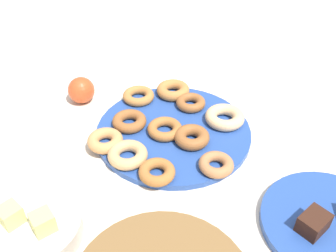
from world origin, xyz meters
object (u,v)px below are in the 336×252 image
donut_2 (173,90)px  melon_chunk_right (11,215)px  donut_0 (225,117)px  donut_5 (138,96)px  donut_1 (165,129)px  fruit_bowl (34,230)px  donut_10 (216,164)px  donut_8 (128,155)px  donut_3 (157,172)px  donut_4 (105,141)px  donut_7 (129,121)px  brownie_far (314,223)px  donut_plate (173,131)px  apple (81,90)px  donut_6 (192,103)px  cake_plate (331,225)px  melon_chunk_left (43,222)px  donut_9 (192,137)px

donut_2 → melon_chunk_right: melon_chunk_right is taller
donut_0 → donut_5: size_ratio=1.15×
donut_1 → fruit_bowl: size_ratio=0.48×
donut_10 → melon_chunk_right: 0.41m
donut_0 → donut_1: donut_0 is taller
donut_8 → melon_chunk_right: (0.08, 0.25, 0.03)m
donut_3 → donut_4: donut_4 is taller
donut_7 → brownie_far: brownie_far is taller
donut_plate → brownie_far: brownie_far is taller
melon_chunk_right → donut_5: bearing=-88.7°
donut_8 → melon_chunk_right: bearing=71.5°
apple → donut_plate: bearing=176.4°
donut_6 → donut_8: size_ratio=0.87×
donut_8 → cake_plate: bearing=-177.5°
donut_5 → donut_8: size_ratio=0.95×
donut_6 → fruit_bowl: (0.10, 0.48, -0.01)m
fruit_bowl → donut_1: bearing=-103.6°
donut_0 → donut_2: size_ratio=1.09×
donut_plate → melon_chunk_left: size_ratio=10.33×
cake_plate → melon_chunk_right: (0.51, 0.27, 0.05)m
donut_5 → donut_3: bearing=127.2°
donut_1 → donut_9: 0.07m
donut_4 → donut_plate: bearing=-133.3°
donut_plate → donut_6: size_ratio=4.87×
donut_1 → donut_5: size_ratio=0.99×
donut_1 → donut_4: bearing=44.1°
donut_6 → apple: apple is taller
donut_8 → fruit_bowl: bearing=77.3°
fruit_bowl → donut_9: bearing=-113.9°
donut_3 → fruit_bowl: size_ratio=0.45×
donut_2 → fruit_bowl: (0.03, 0.51, -0.01)m
apple → melon_chunk_right: bearing=110.8°
donut_4 → donut_9: bearing=-150.7°
melon_chunk_right → donut_3: bearing=-125.3°
donut_3 → donut_10: size_ratio=1.02×
donut_plate → donut_8: 0.15m
donut_0 → cake_plate: donut_0 is taller
donut_8 → brownie_far: brownie_far is taller
brownie_far → donut_1: bearing=-20.0°
donut_0 → fruit_bowl: (0.20, 0.46, -0.01)m
donut_7 → donut_9: 0.16m
melon_chunk_right → donut_9: bearing=-117.0°
donut_1 → donut_3: bearing=109.8°
donut_2 → apple: apple is taller
donut_2 → donut_9: 0.20m
donut_8 → donut_1: bearing=-105.3°
donut_2 → donut_5: (0.07, 0.06, -0.00)m
donut_plate → donut_10: (-0.14, 0.08, 0.02)m
donut_6 → donut_2: bearing=-23.8°
donut_3 → melon_chunk_left: 0.24m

